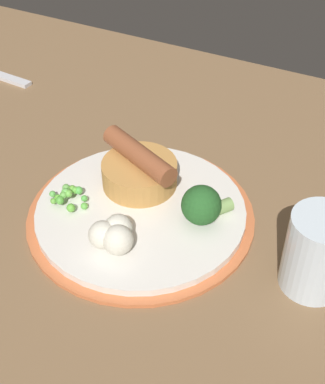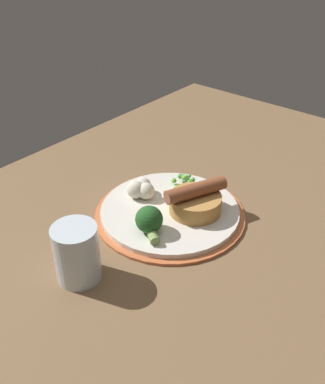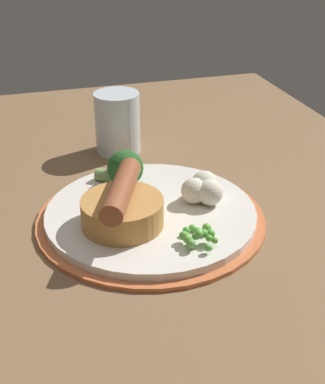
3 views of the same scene
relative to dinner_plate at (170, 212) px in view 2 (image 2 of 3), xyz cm
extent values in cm
cube|color=brown|center=(-3.31, 2.49, -2.07)|extent=(110.00, 80.00, 3.00)
cylinder|color=#CC6B3D|center=(0.00, 0.00, -0.32)|extent=(26.48, 26.48, 0.50)
cylinder|color=silver|center=(0.00, 0.00, 0.13)|extent=(24.36, 24.36, 1.40)
cylinder|color=#BC8442|center=(-2.21, 3.79, 2.39)|extent=(9.04, 9.04, 3.12)
cylinder|color=#472614|center=(-2.21, 3.79, 3.80)|extent=(7.23, 7.23, 0.30)
cylinder|color=brown|center=(-2.21, 3.79, 5.18)|extent=(11.12, 6.65, 2.46)
sphere|color=#65A44C|center=(-9.07, -1.77, 1.70)|extent=(0.93, 0.93, 0.93)
sphere|color=#52A942|center=(-8.33, -2.50, 2.00)|extent=(0.82, 0.82, 0.82)
sphere|color=#60B53A|center=(-6.61, -4.38, 1.63)|extent=(1.00, 1.00, 1.00)
sphere|color=#5BAF4C|center=(-9.98, -3.27, 1.52)|extent=(0.77, 0.77, 0.77)
sphere|color=#52B246|center=(-7.47, -1.50, 1.71)|extent=(0.97, 0.97, 0.97)
sphere|color=#65B543|center=(-7.86, -2.93, 2.17)|extent=(0.91, 0.91, 0.91)
sphere|color=#5AAC35|center=(-8.83, -3.77, 1.83)|extent=(0.75, 0.75, 0.75)
sphere|color=#5CAA3A|center=(-7.85, -1.68, 1.75)|extent=(0.88, 0.88, 0.88)
sphere|color=#52AB45|center=(-6.26, -2.19, 1.49)|extent=(0.76, 0.76, 0.76)
sphere|color=#61AD46|center=(-8.24, -3.39, 2.13)|extent=(0.88, 0.88, 0.88)
sphere|color=#5EA23A|center=(-9.09, -4.31, 1.61)|extent=(0.71, 0.71, 0.71)
sphere|color=#63B74E|center=(-8.32, -2.88, 2.18)|extent=(0.97, 0.97, 0.97)
sphere|color=#64AE3A|center=(-8.27, -1.63, 1.74)|extent=(0.89, 0.89, 0.89)
sphere|color=#51A43A|center=(-8.24, -4.15, 1.93)|extent=(0.98, 0.98, 0.98)
sphere|color=#5BAD42|center=(-5.68, -3.09, 1.25)|extent=(0.83, 0.83, 0.83)
sphere|color=#235623|center=(6.97, 1.31, 3.09)|extent=(4.51, 4.51, 4.51)
cylinder|color=#7A9E56|center=(8.50, 3.50, 1.62)|extent=(2.80, 3.06, 1.58)
sphere|color=beige|center=(-0.68, -6.97, 2.37)|extent=(3.07, 3.07, 3.07)
sphere|color=beige|center=(1.21, -6.97, 2.48)|extent=(3.29, 3.29, 3.29)
sphere|color=beige|center=(0.27, -5.33, 2.37)|extent=(3.07, 3.07, 3.07)
cylinder|color=silver|center=(20.27, -0.62, 3.87)|extent=(6.56, 6.56, 8.87)
camera|label=1|loc=(23.07, -39.40, 42.50)|focal=50.00mm
camera|label=2|loc=(47.61, 38.06, 44.59)|focal=40.00mm
camera|label=3|loc=(-51.23, 13.77, 32.26)|focal=50.00mm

